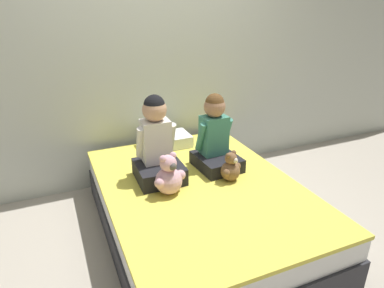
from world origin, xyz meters
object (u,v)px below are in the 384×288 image
object	(u,v)px
child_on_left	(157,146)
teddy_bear_held_by_left_child	(169,177)
pillow_at_headboard	(165,141)
child_on_right	(215,138)
teddy_bear_held_by_right_child	(231,168)
bed	(200,209)

from	to	relation	value
child_on_left	teddy_bear_held_by_left_child	xyz separation A→B (m)	(-0.00, -0.26, -0.14)
child_on_left	pillow_at_headboard	size ratio (longest dim) A/B	1.41
child_on_right	teddy_bear_held_by_right_child	distance (m)	0.31
teddy_bear_held_by_left_child	pillow_at_headboard	size ratio (longest dim) A/B	0.66
child_on_left	child_on_right	xyz separation A→B (m)	(0.51, 0.00, -0.02)
child_on_right	bed	bearing A→B (deg)	-138.46
child_on_left	pillow_at_headboard	distance (m)	0.67
bed	pillow_at_headboard	size ratio (longest dim) A/B	4.16
bed	child_on_right	xyz separation A→B (m)	(0.25, 0.25, 0.48)
teddy_bear_held_by_left_child	teddy_bear_held_by_right_child	distance (m)	0.51
teddy_bear_held_by_right_child	child_on_right	bearing A→B (deg)	66.37
child_on_right	teddy_bear_held_by_left_child	size ratio (longest dim) A/B	1.99
teddy_bear_held_by_right_child	child_on_left	bearing A→B (deg)	128.14
bed	child_on_right	distance (m)	0.60
child_on_right	teddy_bear_held_by_left_child	world-z (taller)	child_on_right
bed	teddy_bear_held_by_right_child	xyz separation A→B (m)	(0.25, -0.02, 0.33)
teddy_bear_held_by_left_child	teddy_bear_held_by_right_child	world-z (taller)	teddy_bear_held_by_left_child
teddy_bear_held_by_left_child	pillow_at_headboard	distance (m)	0.88
child_on_left	pillow_at_headboard	bearing A→B (deg)	66.96
bed	teddy_bear_held_by_left_child	xyz separation A→B (m)	(-0.26, -0.02, 0.36)
child_on_right	pillow_at_headboard	xyz separation A→B (m)	(-0.25, 0.57, -0.20)
child_on_right	pillow_at_headboard	distance (m)	0.66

